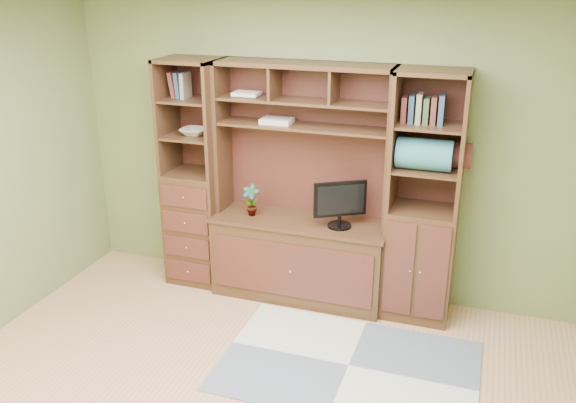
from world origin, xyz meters
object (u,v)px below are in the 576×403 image
(center_hutch, at_px, (300,188))
(monitor, at_px, (340,196))
(left_tower, at_px, (195,174))
(right_tower, at_px, (424,200))

(center_hutch, xyz_separation_m, monitor, (0.36, -0.03, -0.02))
(center_hutch, bearing_deg, left_tower, 177.71)
(right_tower, height_order, monitor, right_tower)
(center_hutch, distance_m, left_tower, 1.00)
(center_hutch, xyz_separation_m, right_tower, (1.02, 0.04, 0.00))
(left_tower, height_order, right_tower, same)
(left_tower, xyz_separation_m, right_tower, (2.02, 0.00, 0.00))
(monitor, bearing_deg, right_tower, -24.69)
(left_tower, relative_size, monitor, 3.75)
(right_tower, relative_size, monitor, 3.75)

